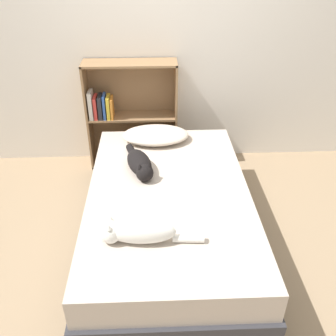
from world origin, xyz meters
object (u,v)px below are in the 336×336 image
(pillow, at_px, (156,135))
(cat_dark, at_px, (140,164))
(cat_light, at_px, (136,232))
(bookshelf, at_px, (129,113))
(bed, at_px, (169,217))

(pillow, relative_size, cat_dark, 1.09)
(cat_light, height_order, bookshelf, bookshelf)
(pillow, xyz_separation_m, cat_light, (-0.14, -1.27, 0.02))
(cat_dark, distance_m, bookshelf, 0.98)
(bed, distance_m, pillow, 0.83)
(pillow, distance_m, bookshelf, 0.54)
(pillow, height_order, bookshelf, bookshelf)
(bed, bearing_deg, cat_light, -113.49)
(bed, relative_size, bookshelf, 1.83)
(bookshelf, bearing_deg, bed, -74.29)
(bed, bearing_deg, bookshelf, 105.71)
(cat_light, relative_size, bookshelf, 0.59)
(bed, bearing_deg, cat_dark, 128.51)
(cat_light, height_order, cat_dark, cat_light)
(bed, distance_m, cat_light, 0.64)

